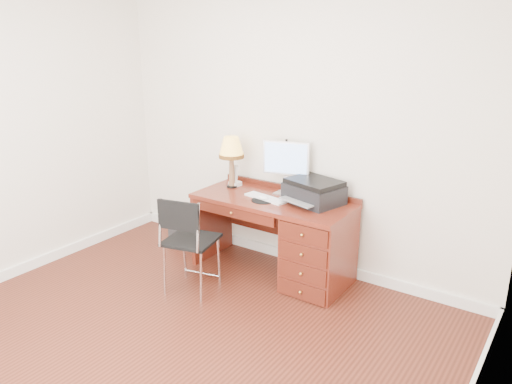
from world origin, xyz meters
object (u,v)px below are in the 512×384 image
Objects in this scene: desk at (303,240)px; equipment_box at (187,227)px; printer at (314,191)px; chair at (186,235)px; monitor at (287,161)px; leg_lamp at (231,150)px; phone at (235,180)px.

desk is 1.53m from equipment_box.
chair is (-0.78, -0.86, -0.31)m from printer.
printer is 0.63× the size of chair.
monitor is at bearing 146.95° from desk.
leg_lamp reaches higher than chair.
desk is 1.12m from leg_lamp.
equipment_box is (-0.65, 0.02, -0.95)m from leg_lamp.
monitor is 0.57× the size of chair.
phone is (-0.86, 0.13, 0.40)m from desk.
chair is at bearing -82.26° from leg_lamp.
desk is at bearing 1.48° from equipment_box.
desk is 2.68× the size of printer.
monitor is 1.17m from chair.
phone is at bearing 8.23° from equipment_box.
leg_lamp is (-0.90, -0.04, 0.27)m from printer.
desk is 2.95× the size of monitor.
equipment_box is (-1.20, -0.10, -0.90)m from monitor.
chair is (-0.75, -0.75, 0.13)m from desk.
phone is (0.00, 0.05, -0.31)m from leg_lamp.
leg_lamp is 1.47× the size of equipment_box.
printer is (0.34, -0.08, -0.22)m from monitor.
leg_lamp reaches higher than printer.
monitor reaches higher than desk.
leg_lamp is 1.15m from equipment_box.
printer is at bearing -28.36° from monitor.
chair reaches higher than equipment_box.
chair is 2.59× the size of equipment_box.
leg_lamp is at bearing 84.41° from chair.
leg_lamp is 1.01m from chair.
printer is 1.21m from chair.
leg_lamp is 2.43× the size of phone.
phone is (-0.56, -0.07, -0.26)m from monitor.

